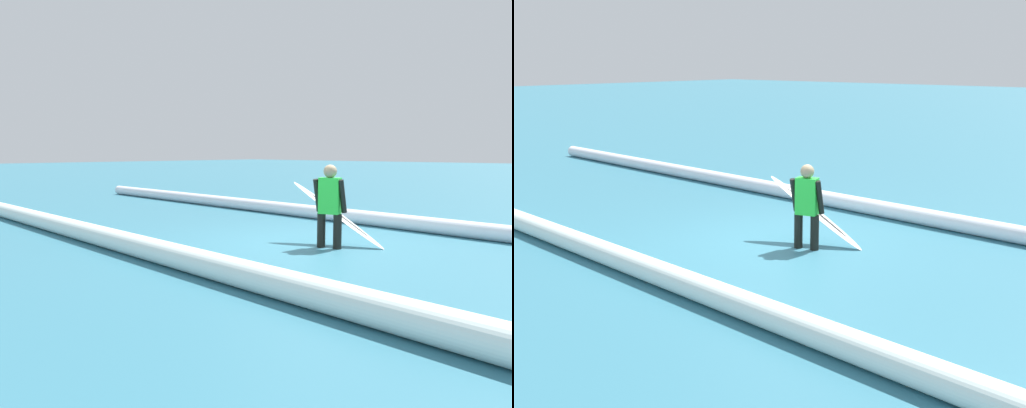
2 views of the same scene
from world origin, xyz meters
TOP-DOWN VIEW (x-y plane):
  - ground_plane at (0.00, 0.00)m, footprint 127.54×127.54m
  - surfer at (-0.61, 0.04)m, footprint 0.50×0.33m
  - surfboard at (-0.49, -0.34)m, footprint 1.76×0.53m
  - wave_crest_foreground at (1.28, -2.65)m, footprint 19.81×0.99m
  - wave_crest_midground at (-2.54, 2.77)m, footprint 24.00×1.26m

SIDE VIEW (x-z plane):
  - ground_plane at x=0.00m, z-range 0.00..0.00m
  - wave_crest_foreground at x=1.28m, z-range 0.00..0.31m
  - wave_crest_midground at x=-2.54m, z-range 0.00..0.34m
  - surfboard at x=-0.49m, z-range -0.01..1.06m
  - surfer at x=-0.61m, z-range 0.07..1.46m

